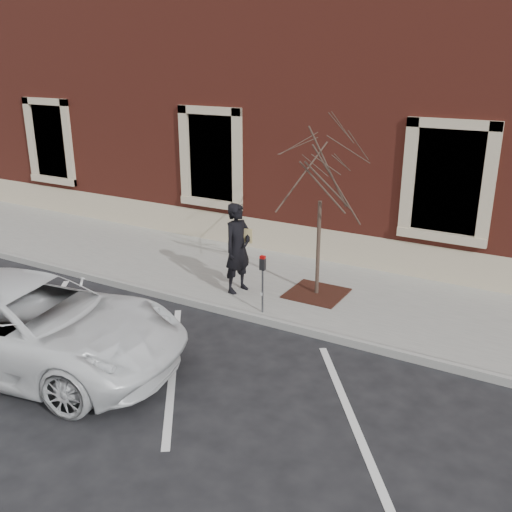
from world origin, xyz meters
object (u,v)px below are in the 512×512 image
Objects in this scene: man at (238,248)px; parking_meter at (263,273)px; sapling at (321,174)px; white_truck at (29,324)px.

man reaches higher than parking_meter.
man is 1.64× the size of parking_meter.
sapling reaches higher than man.
man reaches higher than white_truck.
man is 1.21m from parking_meter.
sapling is (0.55, 1.36, 1.75)m from parking_meter.
white_truck is at bearing -122.81° from parking_meter.
parking_meter is 0.22× the size of white_truck.
man is 2.32m from sapling.
man is 4.39m from white_truck.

